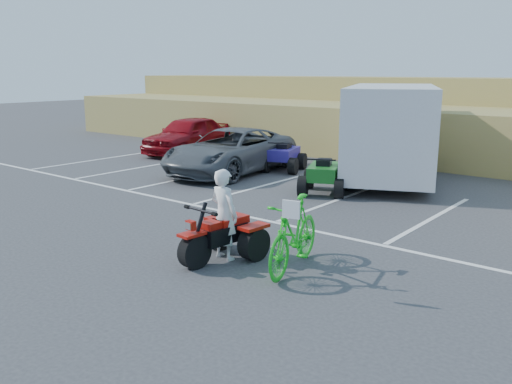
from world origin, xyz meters
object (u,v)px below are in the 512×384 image
Objects in this scene: quad_atv_green at (323,193)px; rider at (224,214)px; cargo_trailer at (391,130)px; red_trike_atv at (219,260)px; grey_pickup at (231,151)px; green_dirt_bike at (294,234)px; quad_atv_blue at (284,171)px; red_car at (188,135)px.

rider is at bearing -100.34° from quad_atv_green.
red_trike_atv is at bearing -108.06° from cargo_trailer.
red_trike_atv is at bearing -56.08° from grey_pickup.
quad_atv_blue is at bearing 113.74° from green_dirt_bike.
grey_pickup is at bearing 125.01° from green_dirt_bike.
cargo_trailer is at bearing 100.68° from red_trike_atv.
grey_pickup is 4.30m from quad_atv_green.
red_car is at bearing 153.42° from quad_atv_blue.
red_trike_atv is at bearing -51.14° from red_car.
quad_atv_green is (8.53, -2.99, -0.77)m from red_car.
green_dirt_bike is at bearing 24.78° from red_trike_atv.
quad_atv_blue is (-3.50, -0.86, -1.60)m from cargo_trailer.
cargo_trailer is at bearing -79.14° from rider.
quad_atv_green is (-0.57, -3.01, -1.60)m from cargo_trailer.
red_car is at bearing 130.04° from green_dirt_bike.
red_trike_atv is 0.98× the size of quad_atv_green.
green_dirt_bike is 1.27× the size of quad_atv_green.
quad_atv_green is (2.93, -2.15, 0.00)m from quad_atv_blue.
rider reaches higher than quad_atv_blue.
red_car reaches higher than quad_atv_blue.
red_car reaches higher than quad_atv_green.
green_dirt_bike is at bearing -71.20° from quad_atv_blue.
quad_atv_green is at bearing -54.21° from quad_atv_blue.
rider is 0.25× the size of cargo_trailer.
quad_atv_blue is at bearing 42.73° from grey_pickup.
quad_atv_blue is at bearing -56.12° from rider.
cargo_trailer is 3.45m from quad_atv_green.
rider is 8.67m from grey_pickup.
grey_pickup is at bearing -44.41° from rider.
cargo_trailer is at bearing -4.16° from quad_atv_blue.
red_trike_atv is 0.24× the size of cargo_trailer.
quad_atv_blue reaches higher than red_trike_atv.
red_trike_atv is 0.86m from rider.
grey_pickup is 5.32m from cargo_trailer.
quad_atv_blue is at bearing -17.72° from red_car.
green_dirt_bike is 0.47× the size of red_car.
rider is at bearing -179.04° from green_dirt_bike.
green_dirt_bike is 6.22m from quad_atv_green.
green_dirt_bike is at bearing -47.82° from grey_pickup.
green_dirt_bike reaches higher than quad_atv_blue.
cargo_trailer is (4.73, 2.27, 0.85)m from grey_pickup.
green_dirt_bike is (1.35, 0.48, 0.64)m from red_trike_atv.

